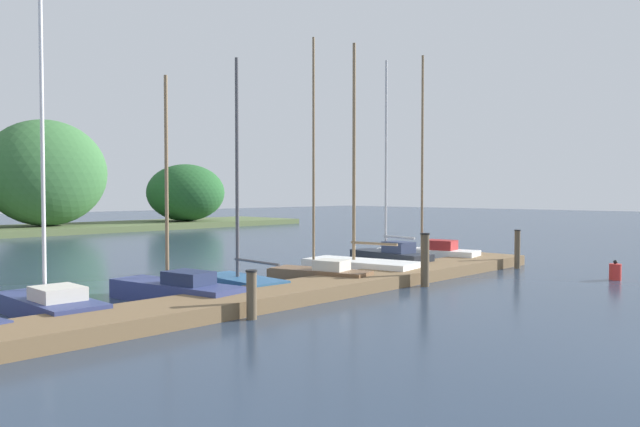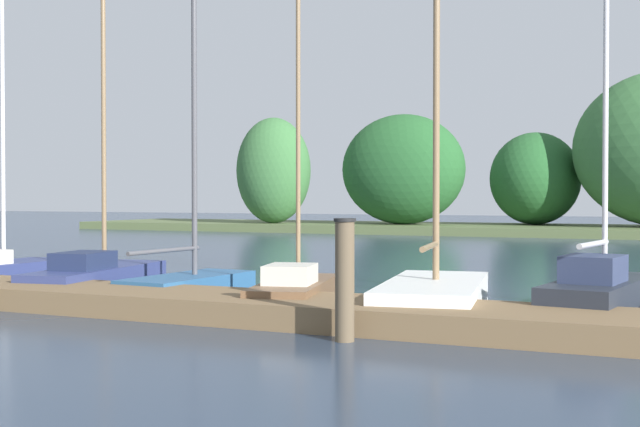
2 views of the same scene
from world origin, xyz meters
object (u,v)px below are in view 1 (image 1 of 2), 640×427
mooring_piling_2 (425,260)px  channel_buoy_0 (615,272)px  sailboat_7 (426,252)px  mooring_piling_1 (252,294)px  sailboat_4 (318,273)px  sailboat_1 (48,302)px  sailboat_2 (172,288)px  sailboat_3 (239,280)px  mooring_piling_3 (517,249)px  sailboat_5 (357,265)px  sailboat_6 (389,256)px

mooring_piling_2 → channel_buoy_0: size_ratio=2.49×
sailboat_7 → mooring_piling_1: bearing=94.3°
sailboat_4 → sailboat_1: bearing=68.4°
sailboat_2 → channel_buoy_0: sailboat_2 is taller
sailboat_1 → sailboat_3: size_ratio=1.08×
sailboat_2 → sailboat_3: (2.07, -0.02, 0.00)m
mooring_piling_1 → sailboat_1: bearing=131.0°
mooring_piling_3 → sailboat_7: bearing=103.8°
sailboat_5 → sailboat_7: 4.58m
sailboat_1 → mooring_piling_3: size_ratio=4.95×
sailboat_3 → mooring_piling_1: bearing=148.7°
sailboat_1 → mooring_piling_2: bearing=-110.0°
sailboat_4 → sailboat_7: 6.78m
mooring_piling_2 → sailboat_5: bearing=83.8°
sailboat_1 → sailboat_2: (2.88, -0.32, 0.00)m
sailboat_4 → mooring_piling_1: size_ratio=6.82×
mooring_piling_1 → mooring_piling_3: mooring_piling_3 is taller
sailboat_2 → mooring_piling_3: (12.00, -3.13, 0.36)m
channel_buoy_0 → sailboat_6: bearing=109.9°
sailboat_5 → mooring_piling_2: (-0.30, -2.82, 0.42)m
mooring_piling_2 → mooring_piling_3: 5.67m
mooring_piling_2 → mooring_piling_3: mooring_piling_2 is taller
sailboat_5 → channel_buoy_0: size_ratio=12.08×
sailboat_7 → mooring_piling_3: sailboat_7 is taller
sailboat_2 → sailboat_3: 2.07m
sailboat_2 → sailboat_3: size_ratio=0.88×
sailboat_4 → mooring_piling_3: sailboat_4 is taller
mooring_piling_3 → sailboat_5: bearing=152.1°
sailboat_4 → sailboat_7: bearing=-97.2°
sailboat_1 → mooring_piling_2: 9.83m
sailboat_4 → mooring_piling_1: bearing=104.0°
sailboat_1 → channel_buoy_0: 15.92m
mooring_piling_1 → channel_buoy_0: 12.00m
sailboat_7 → sailboat_1: bearing=77.8°
sailboat_5 → sailboat_7: size_ratio=0.95×
channel_buoy_0 → sailboat_5: bearing=127.6°
sailboat_4 → sailboat_5: 2.21m
sailboat_2 → mooring_piling_1: (0.01, -3.01, 0.20)m
sailboat_7 → mooring_piling_2: bearing=112.2°
mooring_piling_3 → channel_buoy_0: mooring_piling_3 is taller
sailboat_2 → sailboat_6: size_ratio=0.76×
sailboat_2 → channel_buoy_0: size_ratio=9.03×
sailboat_7 → channel_buoy_0: size_ratio=12.76×
mooring_piling_2 → sailboat_3: bearing=144.1°
sailboat_1 → channel_buoy_0: size_ratio=11.06×
sailboat_6 → mooring_piling_2: bearing=148.9°
sailboat_1 → sailboat_5: size_ratio=0.92×
sailboat_3 → sailboat_7: sailboat_7 is taller
sailboat_5 → sailboat_7: bearing=-94.6°
sailboat_2 → sailboat_7: 11.19m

